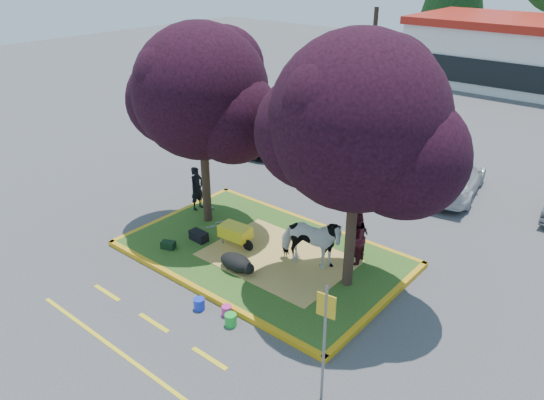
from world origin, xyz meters
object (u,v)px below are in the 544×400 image
Objects in this scene: handler at (197,188)px; wheelbarrow at (235,232)px; bucket_green at (231,320)px; bucket_pink at (227,311)px; cow at (310,242)px; sign_post at (325,331)px; bucket_blue at (199,304)px; car_black at (274,136)px; calf at (236,262)px; car_silver at (322,135)px.

wheelbarrow is at bearing -115.03° from handler.
bucket_pink is (-0.36, 0.22, -0.02)m from bucket_green.
cow reaches higher than handler.
wheelbarrow is at bearing 141.70° from sign_post.
bucket_blue is (-1.09, -0.05, -0.00)m from bucket_green.
car_black is at bearing 28.61° from cow.
wheelbarrow is (2.80, -1.03, -0.33)m from handler.
car_silver is (-4.25, 10.32, 0.27)m from calf.
cow is 4.95m from sign_post.
cow reaches higher than bucket_green.
bucket_blue is at bearing -177.38° from bucket_green.
wheelbarrow is 0.44× the size of car_silver.
bucket_green is (-3.11, 0.53, -1.61)m from sign_post.
wheelbarrow is at bearing 131.39° from bucket_green.
handler is 4.92× the size of bucket_blue.
car_silver reaches higher than calf.
calf is 10.58m from car_black.
sign_post is at bearing -12.18° from bucket_pink.
car_black is (-10.44, 11.11, -1.11)m from sign_post.
bucket_pink is 0.07× the size of car_silver.
car_silver reaches higher than wheelbarrow.
cow is at bearing 82.47° from bucket_pink.
sign_post reaches higher than car_black.
car_silver is (-5.77, 8.82, -0.31)m from cow.
cow is 0.49× the size of car_black.
cow is 10.55m from car_silver.
bucket_blue is (0.39, -1.82, -0.23)m from calf.
bucket_green is 12.88m from car_black.
bucket_blue is at bearing -67.30° from calf.
sign_post is at bearing -6.49° from bucket_blue.
bucket_green is at bearing -31.77° from bucket_pink.
car_black is (-2.07, 6.77, -0.26)m from handler.
handler is (-5.30, 0.55, -0.03)m from cow.
bucket_pink is (-3.47, 0.75, -1.64)m from sign_post.
car_black is (-6.97, 10.36, 0.53)m from bucket_pink.
bucket_blue is at bearing 112.56° from car_silver.
car_black reaches higher than wheelbarrow.
cow is 0.68× the size of sign_post.
bucket_pink is at bearing 160.26° from sign_post.
car_black reaches higher than car_silver.
bucket_green reaches higher than bucket_pink.
cow reaches higher than car_black.
sign_post is at bearing 126.66° from car_silver.
bucket_pink is 0.78m from bucket_blue.
bucket_green is at bearing -130.85° from handler.
sign_post is 8.94× the size of bucket_blue.
handler reaches higher than calf.
car_silver is at bearing 117.46° from sign_post.
wheelbarrow is (-2.50, -0.48, -0.36)m from cow.
cow is at bearing 55.22° from calf.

